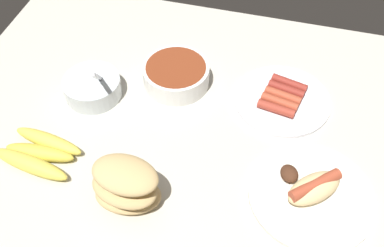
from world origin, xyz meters
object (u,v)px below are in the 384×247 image
Objects in this scene: plate_hotdog_assembled at (311,192)px; bread_stack at (126,186)px; bowl_chili at (176,74)px; bowl_coleslaw at (92,86)px; plate_sausages at (282,99)px; banana_bunch at (39,153)px.

plate_hotdog_assembled is 37.50cm from bread_stack.
bowl_coleslaw is at bearing -153.76° from bowl_chili.
bowl_chili is 26.76cm from plate_sausages.
bowl_coleslaw is 21.32cm from banana_bunch.
banana_bunch is (-22.31, -30.10, -1.32)cm from bowl_chili.
plate_hotdog_assembled is (54.39, -15.27, -1.20)cm from bowl_coleslaw.
bowl_coleslaw is 0.56× the size of plate_hotdog_assembled.
plate_hotdog_assembled reaches higher than plate_sausages.
bowl_coleslaw is (-18.54, -9.14, -0.22)cm from bowl_chili.
plate_hotdog_assembled is at bearing -69.80° from plate_sausages.
bread_stack reaches higher than banana_bunch.
plate_sausages is at bearing 12.07° from bowl_coleslaw.
bowl_coleslaw is 0.77× the size of banana_bunch.
bread_stack is 0.63× the size of plate_sausages.
bowl_coleslaw is 56.51cm from plate_hotdog_assembled.
bowl_coleslaw is at bearing 164.32° from plate_hotdog_assembled.
plate_hotdog_assembled is 1.75× the size of bread_stack.
banana_bunch is 57.77cm from plate_sausages.
plate_sausages is at bearing 53.19° from bread_stack.
plate_hotdog_assembled is 26.58cm from plate_sausages.
bowl_chili is 1.14× the size of bowl_coleslaw.
banana_bunch is at bearing -126.54° from bowl_chili.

